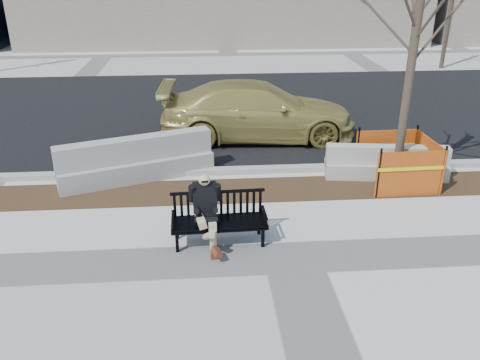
# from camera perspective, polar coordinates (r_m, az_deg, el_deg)

# --- Properties ---
(ground) EXTENTS (120.00, 120.00, 0.00)m
(ground) POSITION_cam_1_polar(r_m,az_deg,el_deg) (8.31, 6.00, -8.77)
(ground) COLOR beige
(ground) RESTS_ON ground
(mulch_strip) EXTENTS (40.00, 1.20, 0.02)m
(mulch_strip) POSITION_cam_1_polar(r_m,az_deg,el_deg) (10.55, 3.58, -1.09)
(mulch_strip) COLOR #47301C
(mulch_strip) RESTS_ON ground
(asphalt_street) EXTENTS (60.00, 10.40, 0.01)m
(asphalt_street) POSITION_cam_1_polar(r_m,az_deg,el_deg) (16.34, 0.66, 8.21)
(asphalt_street) COLOR black
(asphalt_street) RESTS_ON ground
(curb) EXTENTS (60.00, 0.25, 0.12)m
(curb) POSITION_cam_1_polar(r_m,az_deg,el_deg) (11.39, 2.96, 1.20)
(curb) COLOR #9E9B93
(curb) RESTS_ON ground
(bench) EXTENTS (1.67, 0.65, 0.88)m
(bench) POSITION_cam_1_polar(r_m,az_deg,el_deg) (8.67, -2.35, -7.14)
(bench) COLOR black
(bench) RESTS_ON ground
(seated_man) EXTENTS (0.55, 0.89, 1.23)m
(seated_man) POSITION_cam_1_polar(r_m,az_deg,el_deg) (8.69, -3.85, -7.06)
(seated_man) COLOR black
(seated_man) RESTS_ON ground
(tree_fence) EXTENTS (2.21, 2.21, 5.36)m
(tree_fence) POSITION_cam_1_polar(r_m,az_deg,el_deg) (11.36, 17.26, -0.31)
(tree_fence) COLOR orange
(tree_fence) RESTS_ON ground
(sedan) EXTENTS (5.26, 2.36, 1.50)m
(sedan) POSITION_cam_1_polar(r_m,az_deg,el_deg) (13.64, 2.01, 4.91)
(sedan) COLOR #A49649
(sedan) RESTS_ON ground
(jersey_barrier_left) EXTENTS (3.40, 1.78, 0.97)m
(jersey_barrier_left) POSITION_cam_1_polar(r_m,az_deg,el_deg) (11.29, -11.60, 0.17)
(jersey_barrier_left) COLOR #98968E
(jersey_barrier_left) RESTS_ON ground
(jersey_barrier_right) EXTENTS (2.69, 0.88, 0.76)m
(jersey_barrier_right) POSITION_cam_1_polar(r_m,az_deg,el_deg) (11.56, 16.18, 0.27)
(jersey_barrier_right) COLOR #ADAAA2
(jersey_barrier_right) RESTS_ON ground
(far_tree_right) EXTENTS (2.61, 2.61, 5.49)m
(far_tree_right) POSITION_cam_1_polar(r_m,az_deg,el_deg) (24.25, 21.98, 11.79)
(far_tree_right) COLOR #43382B
(far_tree_right) RESTS_ON ground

